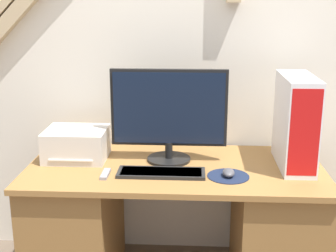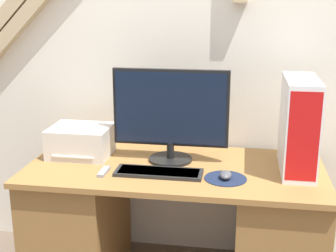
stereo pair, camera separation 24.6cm
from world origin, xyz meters
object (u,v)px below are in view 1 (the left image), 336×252
remote_control (105,174)px  monitor (169,113)px  mouse (229,173)px  computer_tower (296,122)px  keyboard (161,173)px  printer (77,144)px

remote_control → monitor: bearing=38.5°
mouse → computer_tower: 0.46m
computer_tower → remote_control: bearing=-168.3°
monitor → keyboard: bearing=-97.2°
mouse → remote_control: mouse is taller
monitor → mouse: (0.32, -0.23, -0.25)m
keyboard → mouse: mouse is taller
keyboard → printer: (-0.49, 0.22, 0.07)m
mouse → printer: size_ratio=0.28×
monitor → keyboard: 0.34m
computer_tower → printer: bearing=177.8°
keyboard → monitor: bearing=82.8°
mouse → computer_tower: computer_tower is taller
monitor → remote_control: size_ratio=4.76×
computer_tower → printer: 1.21m
computer_tower → remote_control: size_ratio=3.67×
computer_tower → monitor: bearing=176.4°
mouse → computer_tower: bearing=27.5°
keyboard → computer_tower: (0.70, 0.18, 0.23)m
mouse → remote_control: bearing=-178.4°
mouse → remote_control: (-0.63, -0.02, -0.01)m
printer → remote_control: bearing=-50.4°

